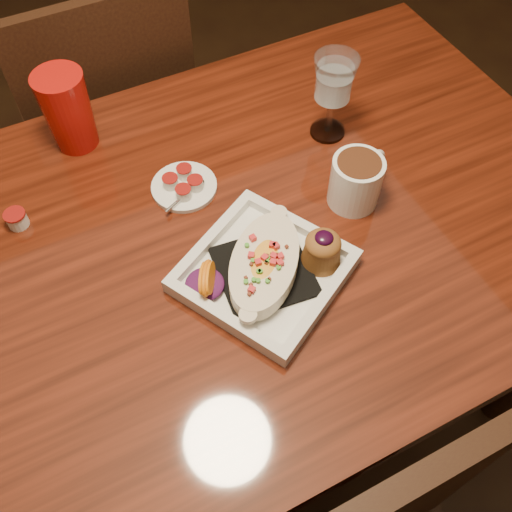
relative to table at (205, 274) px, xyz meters
name	(u,v)px	position (x,y,z in m)	size (l,w,h in m)	color
floor	(222,398)	(0.00, 0.00, -0.65)	(7.00, 7.00, 0.00)	black
table	(205,274)	(0.00, 0.00, 0.00)	(1.50, 0.90, 0.75)	maroon
chair_far	(113,126)	(0.00, 0.63, -0.15)	(0.42, 0.42, 0.93)	black
plate	(270,266)	(0.08, -0.11, 0.12)	(0.33, 0.33, 0.08)	white
coffee_mug	(357,179)	(0.29, -0.03, 0.15)	(0.13, 0.09, 0.10)	white
goblet	(334,83)	(0.34, 0.14, 0.22)	(0.08, 0.08, 0.18)	silver
saucer	(184,186)	(0.02, 0.13, 0.11)	(0.12, 0.12, 0.08)	white
creamer_loose	(17,219)	(-0.27, 0.19, 0.11)	(0.04, 0.04, 0.03)	silver
red_tumbler	(68,111)	(-0.12, 0.34, 0.18)	(0.10, 0.10, 0.16)	red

